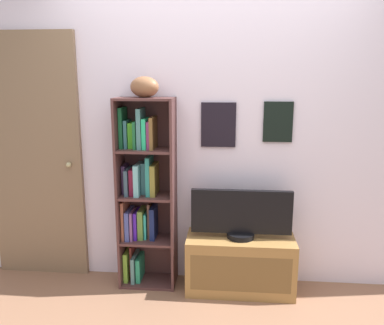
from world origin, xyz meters
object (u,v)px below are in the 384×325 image
(tv_stand, at_px, (240,264))
(football, at_px, (144,87))
(bookshelf, at_px, (143,192))
(television, at_px, (241,214))
(door, at_px, (36,158))

(tv_stand, bearing_deg, football, 176.56)
(bookshelf, height_order, television, bookshelf)
(football, bearing_deg, television, -3.35)
(television, xyz_separation_m, door, (-1.74, 0.16, 0.39))
(television, bearing_deg, door, 174.75)
(football, xyz_separation_m, door, (-0.98, 0.11, -0.60))
(bookshelf, bearing_deg, football, -36.43)
(tv_stand, distance_m, television, 0.42)
(football, distance_m, door, 1.15)
(bookshelf, relative_size, television, 1.96)
(football, relative_size, television, 0.33)
(football, bearing_deg, bookshelf, 143.57)
(bookshelf, relative_size, football, 5.96)
(television, distance_m, door, 1.79)
(door, bearing_deg, tv_stand, -5.28)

